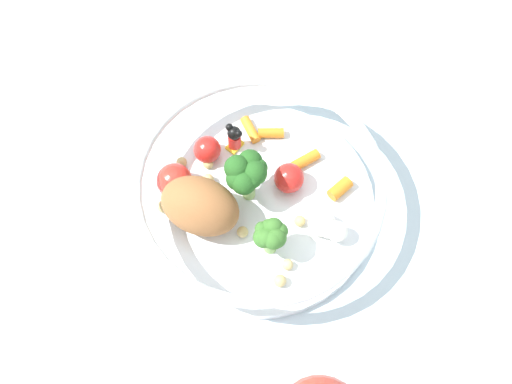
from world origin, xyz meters
name	(u,v)px	position (x,y,z in m)	size (l,w,h in m)	color
ground_plane	(266,198)	(0.00, 0.00, 0.00)	(2.40, 2.40, 0.00)	silver
food_container	(248,194)	(0.01, 0.02, 0.03)	(0.23, 0.23, 0.07)	white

